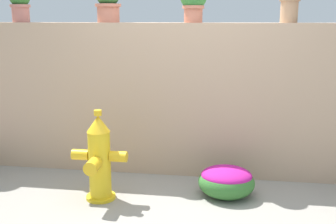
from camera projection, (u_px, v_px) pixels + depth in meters
name	position (u px, v px, depth m)	size (l,w,h in m)	color
ground_plane	(181.00, 211.00, 3.66)	(24.00, 24.00, 0.00)	gray
stone_wall	(192.00, 100.00, 4.43)	(6.45, 0.31, 1.62)	tan
potted_plant_1	(20.00, 0.00, 4.50)	(0.23, 0.23, 0.38)	#B16A5F
potted_plant_2	(108.00, 0.00, 4.36)	(0.28, 0.28, 0.41)	#B66954
fire_hydrant	(99.00, 159.00, 3.82)	(0.52, 0.41, 0.85)	gold
flower_bush_left	(226.00, 180.00, 3.94)	(0.54, 0.48, 0.30)	#346D2E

